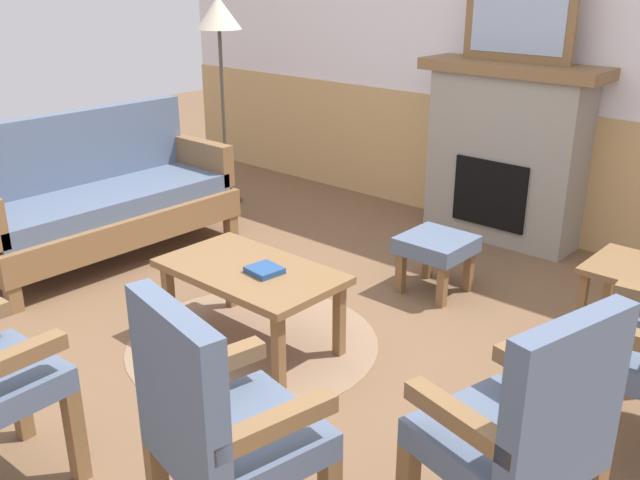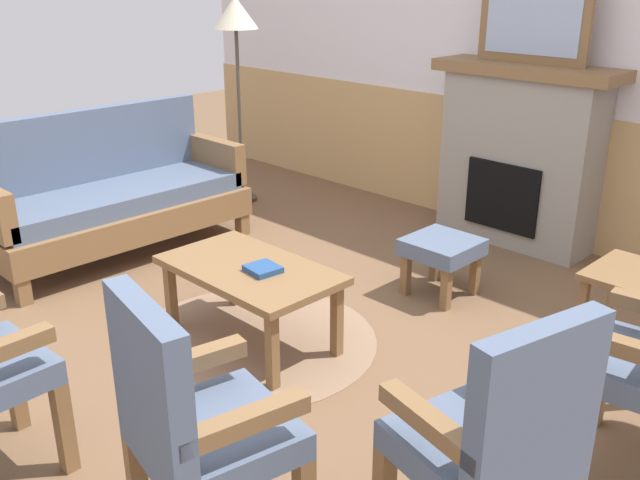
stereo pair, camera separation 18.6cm
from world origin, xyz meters
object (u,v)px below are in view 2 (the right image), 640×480
object	(u,v)px
framed_picture	(534,20)
side_table	(638,296)
couch	(114,198)
armchair_by_window_left	(497,437)
book_on_table	(263,269)
floor_lamp_by_couch	(236,26)
coffee_table	(250,276)
armchair_front_center	(193,419)
fireplace	(519,154)
footstool	(442,251)

from	to	relation	value
framed_picture	side_table	distance (m)	2.17
couch	side_table	size ratio (longest dim) A/B	3.27
couch	armchair_by_window_left	bearing A→B (deg)	-10.34
book_on_table	floor_lamp_by_couch	world-z (taller)	floor_lamp_by_couch
couch	coffee_table	world-z (taller)	couch
book_on_table	framed_picture	bearing A→B (deg)	87.74
armchair_front_center	floor_lamp_by_couch	world-z (taller)	floor_lamp_by_couch
framed_picture	armchair_front_center	xyz separation A→B (m)	(0.81, -3.39, -1.02)
coffee_table	armchair_front_center	bearing A→B (deg)	-46.53
coffee_table	floor_lamp_by_couch	world-z (taller)	floor_lamp_by_couch
fireplace	couch	size ratio (longest dim) A/B	0.72
fireplace	footstool	bearing A→B (deg)	-81.52
couch	footstool	xyz separation A→B (m)	(2.03, 1.04, -0.11)
fireplace	book_on_table	bearing A→B (deg)	-92.26
armchair_by_window_left	armchair_front_center	size ratio (longest dim) A/B	1.00
footstool	side_table	distance (m)	1.22
armchair_front_center	side_table	bearing A→B (deg)	75.43
side_table	framed_picture	bearing A→B (deg)	137.82
couch	side_table	bearing A→B (deg)	15.81
framed_picture	footstool	size ratio (longest dim) A/B	2.00
side_table	floor_lamp_by_couch	distance (m)	3.71
framed_picture	book_on_table	xyz separation A→B (m)	(-0.09, -2.32, -1.10)
armchair_by_window_left	side_table	xyz separation A→B (m)	(-0.18, 1.54, -0.10)
book_on_table	armchair_front_center	distance (m)	1.40
couch	armchair_by_window_left	size ratio (longest dim) A/B	1.84
armchair_by_window_left	side_table	size ratio (longest dim) A/B	1.78
footstool	coffee_table	bearing A→B (deg)	-106.71
fireplace	couch	xyz separation A→B (m)	(-1.86, -2.16, -0.26)
armchair_front_center	book_on_table	bearing A→B (deg)	130.30
couch	footstool	size ratio (longest dim) A/B	4.50
fireplace	framed_picture	bearing A→B (deg)	90.00
fireplace	armchair_by_window_left	world-z (taller)	fireplace
fireplace	side_table	bearing A→B (deg)	-42.18
footstool	floor_lamp_by_couch	distance (m)	2.63
couch	floor_lamp_by_couch	world-z (taller)	floor_lamp_by_couch
fireplace	framed_picture	world-z (taller)	framed_picture
fireplace	book_on_table	xyz separation A→B (m)	(-0.09, -2.32, -0.20)
framed_picture	side_table	bearing A→B (deg)	-42.18
floor_lamp_by_couch	couch	bearing A→B (deg)	-77.54
framed_picture	coffee_table	world-z (taller)	framed_picture
fireplace	armchair_front_center	world-z (taller)	fireplace
fireplace	side_table	world-z (taller)	fireplace
couch	book_on_table	world-z (taller)	couch
couch	armchair_front_center	world-z (taller)	same
framed_picture	armchair_by_window_left	distance (m)	3.34
framed_picture	coffee_table	bearing A→B (deg)	-94.77
framed_picture	footstool	xyz separation A→B (m)	(0.17, -1.12, -1.28)
armchair_by_window_left	side_table	bearing A→B (deg)	96.65
framed_picture	couch	bearing A→B (deg)	-130.77
armchair_front_center	side_table	world-z (taller)	armchair_front_center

